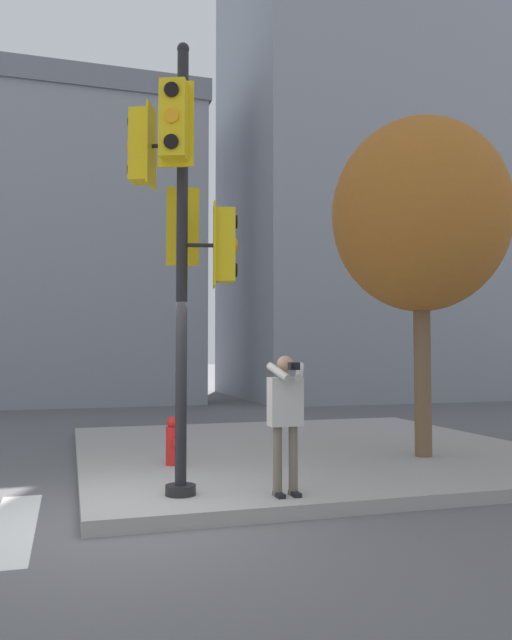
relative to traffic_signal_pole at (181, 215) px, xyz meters
name	(u,v)px	position (x,y,z in m)	size (l,w,h in m)	color
ground_plane	(127,522)	(-0.65, -0.40, -3.58)	(160.00, 160.00, 0.00)	#5B5B5E
sidewalk_corner	(307,451)	(2.85, 3.10, -3.49)	(8.00, 8.00, 0.17)	#9E9B96
traffic_signal_pole	(181,215)	(0.00, 0.00, 0.00)	(1.34, 1.34, 5.56)	black
person_photographer	(286,411)	(1.21, -0.41, -2.40)	(0.50, 0.53, 1.67)	black
street_tree	(420,216)	(4.31, 1.57, 0.58)	(2.95, 2.95, 5.63)	brown
fire_hydrant	(173,441)	(0.23, 1.96, -3.04)	(0.21, 0.27, 0.74)	red
building_right	(419,154)	(13.64, 16.84, 7.19)	(16.90, 9.05, 21.52)	gray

